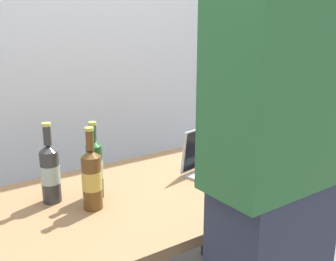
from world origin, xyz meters
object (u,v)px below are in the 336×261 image
laptop (218,163)px  person_figure (274,197)px  beer_bottle_amber (95,167)px  coffee_mug (285,171)px  beer_bottle_dark (92,178)px  beer_bottle_brown (50,172)px

laptop → person_figure: person_figure is taller
laptop → beer_bottle_amber: beer_bottle_amber is taller
beer_bottle_amber → coffee_mug: (0.77, -0.33, -0.08)m
beer_bottle_dark → beer_bottle_amber: bearing=59.4°
beer_bottle_brown → person_figure: person_figure is taller
laptop → beer_bottle_brown: (-0.75, 0.14, 0.08)m
laptop → beer_bottle_brown: size_ratio=1.15×
beer_bottle_dark → beer_bottle_amber: (0.05, 0.09, 0.00)m
laptop → beer_bottle_amber: 0.60m
beer_bottle_brown → coffee_mug: beer_bottle_brown is taller
beer_bottle_brown → person_figure: (0.41, -0.76, 0.08)m
person_figure → beer_bottle_brown: bearing=118.4°
beer_bottle_dark → beer_bottle_amber: 0.10m
laptop → coffee_mug: size_ratio=3.25×
beer_bottle_brown → coffee_mug: size_ratio=2.84×
beer_bottle_dark → coffee_mug: (0.82, -0.24, -0.07)m
beer_bottle_brown → beer_bottle_dark: 0.18m
laptop → coffee_mug: laptop is taller
beer_bottle_amber → beer_bottle_brown: bearing=159.8°
beer_bottle_amber → coffee_mug: size_ratio=2.78×
laptop → beer_bottle_dark: beer_bottle_dark is taller
beer_bottle_brown → beer_bottle_amber: beer_bottle_brown is taller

